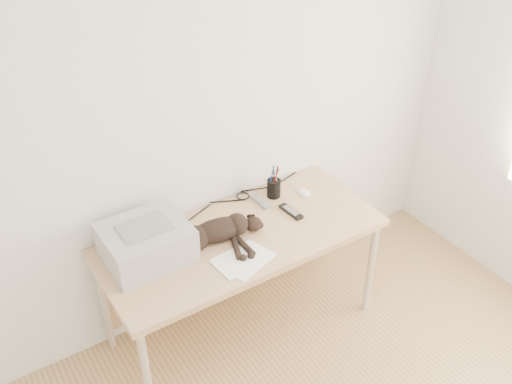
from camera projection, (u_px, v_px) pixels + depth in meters
wall_back at (206, 120)px, 3.12m from camera, size 3.50×0.00×3.50m
desk at (234, 245)px, 3.32m from camera, size 1.60×0.70×0.74m
printer at (146, 242)px, 2.98m from camera, size 0.44×0.38×0.21m
papers at (244, 260)px, 3.01m from camera, size 0.34×0.27×0.01m
cat at (215, 233)px, 3.10m from camera, size 0.61×0.33×0.14m
mug at (169, 221)px, 3.22m from camera, size 0.13×0.13×0.09m
pen_cup at (274, 188)px, 3.46m from camera, size 0.08×0.08×0.22m
remote_grey at (260, 201)px, 3.44m from camera, size 0.05×0.16×0.02m
remote_black at (291, 212)px, 3.35m from camera, size 0.06×0.17×0.02m
mouse at (304, 191)px, 3.51m from camera, size 0.08×0.12×0.04m
cable_tangle at (214, 206)px, 3.40m from camera, size 1.36×0.09×0.01m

